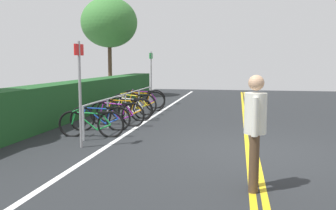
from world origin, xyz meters
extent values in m
cube|color=#232628|center=(0.00, 0.00, -0.03)|extent=(34.05, 11.83, 0.05)
cube|color=gold|center=(0.00, -0.08, 0.00)|extent=(30.65, 0.10, 0.00)
cube|color=gold|center=(0.00, 0.08, 0.00)|extent=(30.65, 0.10, 0.00)
cube|color=white|center=(0.00, 3.14, 0.00)|extent=(30.65, 0.12, 0.00)
cylinder|color=#9EA0A5|center=(0.29, 3.89, 0.41)|extent=(0.05, 0.05, 0.83)
cylinder|color=#9EA0A5|center=(1.97, 3.89, 0.41)|extent=(0.05, 0.05, 0.83)
cylinder|color=#9EA0A5|center=(3.65, 3.89, 0.41)|extent=(0.05, 0.05, 0.83)
cylinder|color=#9EA0A5|center=(5.33, 3.89, 0.41)|extent=(0.05, 0.05, 0.83)
cylinder|color=#9EA0A5|center=(7.01, 3.89, 0.41)|extent=(0.05, 0.05, 0.83)
cylinder|color=#9EA0A5|center=(3.65, 3.89, 0.83)|extent=(6.72, 0.04, 0.04)
torus|color=black|center=(0.68, 4.36, 0.31)|extent=(0.14, 0.69, 0.68)
torus|color=black|center=(0.81, 3.39, 0.31)|extent=(0.14, 0.69, 0.68)
cylinder|color=#198C38|center=(0.73, 4.00, 0.39)|extent=(0.11, 0.56, 0.47)
cylinder|color=#198C38|center=(0.74, 3.94, 0.60)|extent=(0.12, 0.67, 0.07)
cylinder|color=#198C38|center=(0.77, 3.67, 0.38)|extent=(0.06, 0.16, 0.42)
cylinder|color=#198C38|center=(0.78, 3.56, 0.24)|extent=(0.08, 0.36, 0.17)
cylinder|color=#198C38|center=(0.79, 3.50, 0.45)|extent=(0.07, 0.25, 0.29)
cylinder|color=#198C38|center=(0.69, 4.31, 0.46)|extent=(0.05, 0.14, 0.31)
cube|color=black|center=(0.78, 3.61, 0.61)|extent=(0.10, 0.21, 0.05)
cylinder|color=#198C38|center=(0.70, 4.27, 0.66)|extent=(0.46, 0.09, 0.03)
torus|color=black|center=(1.53, 4.46, 0.32)|extent=(0.19, 0.69, 0.69)
torus|color=black|center=(1.71, 3.50, 0.32)|extent=(0.19, 0.69, 0.69)
cylinder|color=#1947B7|center=(1.60, 4.10, 0.40)|extent=(0.14, 0.56, 0.47)
cylinder|color=#1947B7|center=(1.61, 4.04, 0.60)|extent=(0.16, 0.66, 0.07)
cylinder|color=#1947B7|center=(1.66, 3.77, 0.38)|extent=(0.07, 0.17, 0.42)
cylinder|color=#1947B7|center=(1.68, 3.67, 0.25)|extent=(0.10, 0.36, 0.18)
cylinder|color=#1947B7|center=(1.69, 3.61, 0.45)|extent=(0.08, 0.25, 0.29)
cylinder|color=#1947B7|center=(1.54, 4.41, 0.47)|extent=(0.06, 0.14, 0.31)
cube|color=black|center=(1.67, 3.71, 0.62)|extent=(0.12, 0.21, 0.05)
cylinder|color=#1947B7|center=(1.55, 4.36, 0.67)|extent=(0.46, 0.12, 0.03)
torus|color=black|center=(2.53, 4.32, 0.34)|extent=(0.15, 0.73, 0.73)
torus|color=black|center=(2.39, 3.28, 0.34)|extent=(0.15, 0.73, 0.73)
cylinder|color=purple|center=(2.48, 3.93, 0.42)|extent=(0.12, 0.60, 0.50)
cylinder|color=purple|center=(2.47, 3.86, 0.64)|extent=(0.13, 0.71, 0.07)
cylinder|color=purple|center=(2.43, 3.57, 0.40)|extent=(0.06, 0.17, 0.45)
cylinder|color=purple|center=(2.41, 3.46, 0.26)|extent=(0.09, 0.38, 0.18)
cylinder|color=purple|center=(2.41, 3.39, 0.48)|extent=(0.07, 0.26, 0.31)
cylinder|color=purple|center=(2.52, 4.27, 0.49)|extent=(0.05, 0.14, 0.33)
cube|color=black|center=(2.42, 3.51, 0.65)|extent=(0.11, 0.21, 0.05)
cylinder|color=purple|center=(2.52, 4.21, 0.70)|extent=(0.46, 0.09, 0.03)
torus|color=black|center=(3.10, 4.29, 0.34)|extent=(0.27, 0.72, 0.74)
torus|color=black|center=(3.41, 3.30, 0.34)|extent=(0.27, 0.72, 0.74)
cylinder|color=orange|center=(3.22, 3.92, 0.43)|extent=(0.21, 0.58, 0.51)
cylinder|color=orange|center=(3.24, 3.85, 0.65)|extent=(0.24, 0.69, 0.07)
cylinder|color=orange|center=(3.32, 3.58, 0.41)|extent=(0.08, 0.17, 0.45)
cylinder|color=orange|center=(3.36, 3.47, 0.26)|extent=(0.15, 0.37, 0.19)
cylinder|color=orange|center=(3.38, 3.41, 0.49)|extent=(0.11, 0.26, 0.31)
cylinder|color=orange|center=(3.12, 4.24, 0.50)|extent=(0.08, 0.14, 0.34)
cube|color=black|center=(3.34, 3.52, 0.66)|extent=(0.14, 0.21, 0.05)
cylinder|color=orange|center=(3.13, 4.19, 0.72)|extent=(0.45, 0.16, 0.03)
torus|color=black|center=(4.10, 4.30, 0.33)|extent=(0.23, 0.71, 0.72)
torus|color=black|center=(3.87, 3.37, 0.33)|extent=(0.23, 0.71, 0.72)
cylinder|color=white|center=(4.02, 3.95, 0.41)|extent=(0.17, 0.54, 0.49)
cylinder|color=white|center=(4.00, 3.89, 0.63)|extent=(0.20, 0.64, 0.07)
cylinder|color=white|center=(3.94, 3.64, 0.40)|extent=(0.07, 0.16, 0.44)
cylinder|color=white|center=(3.91, 3.54, 0.26)|extent=(0.12, 0.35, 0.18)
cylinder|color=white|center=(3.89, 3.48, 0.47)|extent=(0.09, 0.24, 0.30)
cylinder|color=white|center=(4.09, 4.25, 0.49)|extent=(0.07, 0.13, 0.32)
cube|color=black|center=(3.92, 3.58, 0.64)|extent=(0.13, 0.21, 0.05)
cylinder|color=white|center=(4.08, 4.20, 0.70)|extent=(0.45, 0.14, 0.03)
torus|color=black|center=(4.87, 4.43, 0.35)|extent=(0.17, 0.76, 0.76)
torus|color=black|center=(4.72, 3.45, 0.35)|extent=(0.17, 0.76, 0.76)
cylinder|color=yellow|center=(4.82, 4.06, 0.44)|extent=(0.12, 0.56, 0.52)
cylinder|color=yellow|center=(4.81, 4.00, 0.67)|extent=(0.14, 0.67, 0.07)
cylinder|color=yellow|center=(4.77, 3.73, 0.42)|extent=(0.06, 0.17, 0.47)
cylinder|color=yellow|center=(4.75, 3.62, 0.27)|extent=(0.09, 0.36, 0.19)
cylinder|color=yellow|center=(4.74, 3.56, 0.50)|extent=(0.07, 0.25, 0.32)
cylinder|color=yellow|center=(4.86, 4.38, 0.52)|extent=(0.06, 0.14, 0.35)
cube|color=black|center=(4.76, 3.67, 0.68)|extent=(0.11, 0.21, 0.05)
cylinder|color=yellow|center=(4.86, 4.33, 0.74)|extent=(0.46, 0.10, 0.03)
torus|color=black|center=(5.50, 4.31, 0.36)|extent=(0.30, 0.75, 0.78)
torus|color=black|center=(5.81, 3.39, 0.36)|extent=(0.30, 0.75, 0.78)
cylinder|color=orange|center=(5.62, 3.96, 0.45)|extent=(0.21, 0.54, 0.53)
cylinder|color=orange|center=(5.64, 3.90, 0.68)|extent=(0.24, 0.64, 0.07)
cylinder|color=orange|center=(5.72, 3.65, 0.43)|extent=(0.08, 0.16, 0.48)
cylinder|color=orange|center=(5.75, 3.55, 0.28)|extent=(0.15, 0.35, 0.19)
cylinder|color=orange|center=(5.77, 3.49, 0.51)|extent=(0.11, 0.24, 0.33)
cylinder|color=orange|center=(5.52, 4.26, 0.53)|extent=(0.08, 0.14, 0.35)
cube|color=black|center=(5.74, 3.59, 0.70)|extent=(0.14, 0.21, 0.05)
cylinder|color=orange|center=(5.53, 4.22, 0.75)|extent=(0.45, 0.17, 0.03)
torus|color=black|center=(6.34, 4.52, 0.36)|extent=(0.27, 0.76, 0.77)
torus|color=black|center=(6.63, 3.54, 0.36)|extent=(0.27, 0.76, 0.77)
cylinder|color=purple|center=(6.45, 4.15, 0.45)|extent=(0.20, 0.57, 0.53)
cylinder|color=purple|center=(6.47, 4.09, 0.68)|extent=(0.23, 0.67, 0.07)
cylinder|color=purple|center=(6.55, 3.82, 0.43)|extent=(0.08, 0.17, 0.48)
cylinder|color=purple|center=(6.58, 3.72, 0.28)|extent=(0.14, 0.37, 0.19)
cylinder|color=purple|center=(6.60, 3.65, 0.51)|extent=(0.11, 0.25, 0.33)
cylinder|color=purple|center=(6.36, 4.47, 0.53)|extent=(0.07, 0.14, 0.35)
cube|color=black|center=(6.57, 3.76, 0.69)|extent=(0.13, 0.21, 0.05)
cylinder|color=purple|center=(6.37, 4.42, 0.75)|extent=(0.45, 0.16, 0.03)
cylinder|color=#4C3826|center=(-2.56, 0.07, 0.42)|extent=(0.14, 0.14, 0.83)
cylinder|color=#4C3826|center=(-2.29, 0.05, 0.42)|extent=(0.14, 0.14, 0.83)
cylinder|color=silver|center=(-2.42, 0.06, 1.13)|extent=(0.32, 0.32, 0.59)
sphere|color=tan|center=(-2.42, 0.06, 1.57)|extent=(0.23, 0.23, 0.23)
cylinder|color=silver|center=(-2.62, 0.07, 1.10)|extent=(0.09, 0.09, 0.55)
cylinder|color=silver|center=(-2.23, 0.04, 1.10)|extent=(0.09, 0.09, 0.55)
cylinder|color=gray|center=(-0.38, 3.65, 1.15)|extent=(0.06, 0.06, 2.30)
cube|color=red|center=(-0.38, 3.65, 2.12)|extent=(0.36, 0.06, 0.24)
cylinder|color=gray|center=(7.58, 3.96, 1.14)|extent=(0.06, 0.06, 2.29)
cube|color=#198C33|center=(7.58, 3.96, 2.11)|extent=(0.36, 0.07, 0.24)
cube|color=#1C4C21|center=(5.15, 5.79, 0.60)|extent=(15.72, 0.91, 1.19)
cylinder|color=#473323|center=(11.09, 7.03, 1.37)|extent=(0.20, 0.20, 2.74)
ellipsoid|color=#387533|center=(11.09, 7.03, 3.91)|extent=(2.95, 2.95, 2.60)
camera|label=1|loc=(-7.84, 0.32, 1.86)|focal=39.69mm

